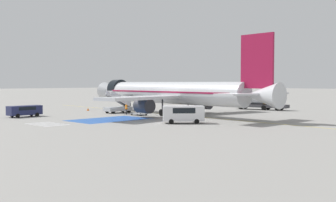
{
  "coord_description": "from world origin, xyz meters",
  "views": [
    {
      "loc": [
        44.02,
        -46.88,
        5.33
      ],
      "look_at": [
        -1.12,
        0.44,
        2.26
      ],
      "focal_mm": 42.0,
      "sensor_mm": 36.0,
      "label": 1
    }
  ],
  "objects_px": {
    "boarding_stairs_forward": "(118,107)",
    "ground_crew_1": "(126,108)",
    "ground_crew_0": "(192,112)",
    "fuel_tanker": "(261,101)",
    "traffic_cone_0": "(88,109)",
    "airliner": "(172,93)",
    "service_van_1": "(25,110)",
    "service_van_0": "(183,113)",
    "baggage_cart": "(139,114)"
  },
  "relations": [
    {
      "from": "boarding_stairs_forward",
      "to": "fuel_tanker",
      "type": "relative_size",
      "value": 0.5
    },
    {
      "from": "service_van_1",
      "to": "service_van_0",
      "type": "bearing_deg",
      "value": 20.53
    },
    {
      "from": "ground_crew_0",
      "to": "ground_crew_1",
      "type": "distance_m",
      "value": 14.01
    },
    {
      "from": "service_van_0",
      "to": "baggage_cart",
      "type": "distance_m",
      "value": 14.29
    },
    {
      "from": "airliner",
      "to": "traffic_cone_0",
      "type": "relative_size",
      "value": 72.97
    },
    {
      "from": "traffic_cone_0",
      "to": "airliner",
      "type": "bearing_deg",
      "value": 13.22
    },
    {
      "from": "ground_crew_0",
      "to": "ground_crew_1",
      "type": "bearing_deg",
      "value": -58.84
    },
    {
      "from": "service_van_0",
      "to": "ground_crew_1",
      "type": "distance_m",
      "value": 16.7
    },
    {
      "from": "ground_crew_0",
      "to": "service_van_1",
      "type": "bearing_deg",
      "value": -27.67
    },
    {
      "from": "fuel_tanker",
      "to": "baggage_cart",
      "type": "xyz_separation_m",
      "value": [
        -7.66,
        -25.47,
        -1.41
      ]
    },
    {
      "from": "service_van_1",
      "to": "traffic_cone_0",
      "type": "height_order",
      "value": "service_van_1"
    },
    {
      "from": "fuel_tanker",
      "to": "ground_crew_1",
      "type": "height_order",
      "value": "fuel_tanker"
    },
    {
      "from": "airliner",
      "to": "boarding_stairs_forward",
      "type": "relative_size",
      "value": 7.59
    },
    {
      "from": "airliner",
      "to": "fuel_tanker",
      "type": "xyz_separation_m",
      "value": [
        4.66,
        20.74,
        -1.95
      ]
    },
    {
      "from": "service_van_1",
      "to": "ground_crew_0",
      "type": "distance_m",
      "value": 26.24
    },
    {
      "from": "airliner",
      "to": "ground_crew_1",
      "type": "distance_m",
      "value": 8.08
    },
    {
      "from": "fuel_tanker",
      "to": "ground_crew_0",
      "type": "bearing_deg",
      "value": 178.6
    },
    {
      "from": "boarding_stairs_forward",
      "to": "ground_crew_0",
      "type": "height_order",
      "value": "boarding_stairs_forward"
    },
    {
      "from": "fuel_tanker",
      "to": "traffic_cone_0",
      "type": "distance_m",
      "value": 33.75
    },
    {
      "from": "fuel_tanker",
      "to": "ground_crew_1",
      "type": "xyz_separation_m",
      "value": [
        -10.33,
        -25.91,
        -0.59
      ]
    },
    {
      "from": "ground_crew_0",
      "to": "fuel_tanker",
      "type": "bearing_deg",
      "value": -142.46
    },
    {
      "from": "airliner",
      "to": "service_van_1",
      "type": "relative_size",
      "value": 7.83
    },
    {
      "from": "service_van_0",
      "to": "traffic_cone_0",
      "type": "height_order",
      "value": "service_van_0"
    },
    {
      "from": "baggage_cart",
      "to": "boarding_stairs_forward",
      "type": "bearing_deg",
      "value": 80.02
    },
    {
      "from": "ground_crew_1",
      "to": "service_van_0",
      "type": "bearing_deg",
      "value": 176.21
    },
    {
      "from": "ground_crew_1",
      "to": "boarding_stairs_forward",
      "type": "bearing_deg",
      "value": -10.64
    },
    {
      "from": "service_van_0",
      "to": "traffic_cone_0",
      "type": "xyz_separation_m",
      "value": [
        -28.56,
        4.92,
        -1.08
      ]
    },
    {
      "from": "airliner",
      "to": "fuel_tanker",
      "type": "distance_m",
      "value": 21.34
    },
    {
      "from": "fuel_tanker",
      "to": "service_van_0",
      "type": "height_order",
      "value": "fuel_tanker"
    },
    {
      "from": "airliner",
      "to": "service_van_1",
      "type": "bearing_deg",
      "value": 148.25
    },
    {
      "from": "airliner",
      "to": "service_van_1",
      "type": "height_order",
      "value": "airliner"
    },
    {
      "from": "airliner",
      "to": "service_van_0",
      "type": "bearing_deg",
      "value": -126.96
    },
    {
      "from": "fuel_tanker",
      "to": "baggage_cart",
      "type": "height_order",
      "value": "fuel_tanker"
    },
    {
      "from": "ground_crew_1",
      "to": "ground_crew_0",
      "type": "bearing_deg",
      "value": -168.18
    },
    {
      "from": "fuel_tanker",
      "to": "service_van_0",
      "type": "xyz_separation_m",
      "value": [
        5.89,
        -29.88,
        -0.31
      ]
    },
    {
      "from": "boarding_stairs_forward",
      "to": "baggage_cart",
      "type": "relative_size",
      "value": 2.03
    },
    {
      "from": "boarding_stairs_forward",
      "to": "service_van_0",
      "type": "distance_m",
      "value": 20.81
    },
    {
      "from": "ground_crew_1",
      "to": "baggage_cart",
      "type": "bearing_deg",
      "value": -160.67
    },
    {
      "from": "airliner",
      "to": "traffic_cone_0",
      "type": "distance_m",
      "value": 18.8
    },
    {
      "from": "boarding_stairs_forward",
      "to": "ground_crew_1",
      "type": "relative_size",
      "value": 2.88
    },
    {
      "from": "service_van_0",
      "to": "boarding_stairs_forward",
      "type": "bearing_deg",
      "value": 28.02
    },
    {
      "from": "ground_crew_1",
      "to": "traffic_cone_0",
      "type": "distance_m",
      "value": 12.4
    },
    {
      "from": "fuel_tanker",
      "to": "baggage_cart",
      "type": "bearing_deg",
      "value": 153.65
    },
    {
      "from": "service_van_0",
      "to": "ground_crew_1",
      "type": "height_order",
      "value": "service_van_0"
    },
    {
      "from": "boarding_stairs_forward",
      "to": "ground_crew_0",
      "type": "bearing_deg",
      "value": 0.75
    },
    {
      "from": "baggage_cart",
      "to": "airliner",
      "type": "bearing_deg",
      "value": -33.55
    },
    {
      "from": "boarding_stairs_forward",
      "to": "fuel_tanker",
      "type": "distance_m",
      "value": 28.28
    },
    {
      "from": "baggage_cart",
      "to": "ground_crew_1",
      "type": "xyz_separation_m",
      "value": [
        -2.67,
        -0.44,
        0.82
      ]
    },
    {
      "from": "service_van_1",
      "to": "traffic_cone_0",
      "type": "bearing_deg",
      "value": 104.72
    },
    {
      "from": "ground_crew_0",
      "to": "boarding_stairs_forward",
      "type": "bearing_deg",
      "value": -63.9
    }
  ]
}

